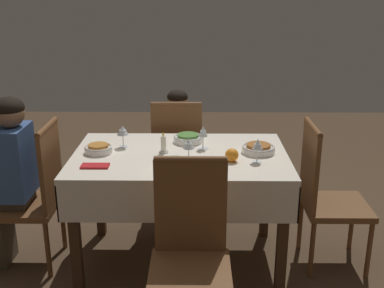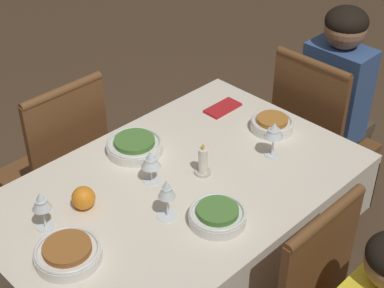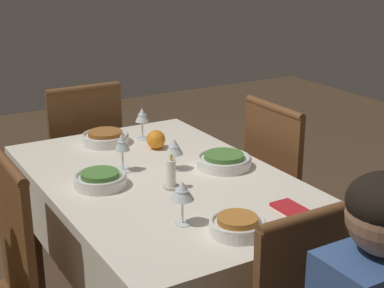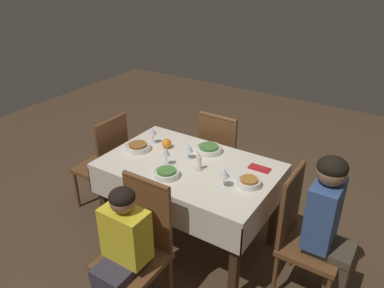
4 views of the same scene
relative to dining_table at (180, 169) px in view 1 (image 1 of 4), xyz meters
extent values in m
plane|color=#4C3826|center=(0.00, 0.00, -0.68)|extent=(8.00, 8.00, 0.00)
cube|color=silver|center=(0.00, 0.00, 0.08)|extent=(1.36, 0.87, 0.04)
cube|color=silver|center=(0.00, 0.43, -0.05)|extent=(1.36, 0.01, 0.22)
cube|color=silver|center=(0.00, -0.43, -0.05)|extent=(1.36, 0.01, 0.22)
cube|color=silver|center=(0.68, 0.00, -0.05)|extent=(0.01, 0.87, 0.22)
cube|color=silver|center=(-0.68, 0.00, -0.05)|extent=(0.01, 0.87, 0.22)
cube|color=#3D2616|center=(0.61, 0.37, -0.30)|extent=(0.06, 0.06, 0.74)
cube|color=#3D2616|center=(-0.61, 0.37, -0.30)|extent=(0.06, 0.06, 0.74)
cube|color=#3D2616|center=(0.61, -0.37, -0.30)|extent=(0.06, 0.06, 0.74)
cube|color=#3D2616|center=(-0.61, -0.37, -0.30)|extent=(0.06, 0.06, 0.74)
cube|color=brown|center=(1.02, 0.02, -0.26)|extent=(0.41, 0.41, 0.04)
cube|color=brown|center=(0.83, 0.02, 0.02)|extent=(0.03, 0.38, 0.52)
cylinder|color=brown|center=(0.83, 0.02, 0.28)|extent=(0.04, 0.37, 0.04)
cylinder|color=brown|center=(1.20, -0.16, -0.48)|extent=(0.03, 0.03, 0.40)
cylinder|color=brown|center=(0.84, -0.16, -0.48)|extent=(0.03, 0.03, 0.40)
cylinder|color=brown|center=(0.84, 0.20, -0.48)|extent=(0.03, 0.03, 0.40)
cube|color=brown|center=(0.05, -0.78, -0.26)|extent=(0.41, 0.41, 0.04)
cube|color=brown|center=(0.05, -0.58, 0.02)|extent=(0.38, 0.03, 0.52)
cylinder|color=brown|center=(0.05, -0.58, 0.28)|extent=(0.37, 0.04, 0.04)
cylinder|color=brown|center=(-0.13, -0.96, -0.48)|extent=(0.03, 0.03, 0.40)
cylinder|color=brown|center=(0.23, -0.96, -0.48)|extent=(0.03, 0.03, 0.40)
cylinder|color=brown|center=(-0.13, -0.60, -0.48)|extent=(0.03, 0.03, 0.40)
cylinder|color=brown|center=(0.23, -0.60, -0.48)|extent=(0.03, 0.03, 0.40)
cube|color=brown|center=(-0.07, 0.78, -0.26)|extent=(0.41, 0.41, 0.04)
cube|color=brown|center=(-0.07, 0.58, 0.02)|extent=(0.38, 0.03, 0.52)
cylinder|color=brown|center=(-0.07, 0.58, 0.28)|extent=(0.37, 0.04, 0.04)
cylinder|color=brown|center=(0.11, 0.60, -0.48)|extent=(0.03, 0.03, 0.40)
cylinder|color=brown|center=(-0.26, 0.60, -0.48)|extent=(0.03, 0.03, 0.40)
cube|color=brown|center=(-1.02, 0.00, -0.26)|extent=(0.41, 0.41, 0.04)
cube|color=brown|center=(-0.83, 0.00, 0.02)|extent=(0.03, 0.38, 0.52)
cylinder|color=brown|center=(-0.83, 0.00, 0.28)|extent=(0.04, 0.37, 0.04)
cylinder|color=brown|center=(-1.20, 0.18, -0.48)|extent=(0.03, 0.03, 0.40)
cylinder|color=brown|center=(-1.20, -0.18, -0.48)|extent=(0.03, 0.03, 0.40)
cylinder|color=brown|center=(-0.84, 0.18, -0.48)|extent=(0.03, 0.03, 0.40)
cylinder|color=brown|center=(-0.84, -0.18, -0.48)|extent=(0.03, 0.03, 0.40)
cube|color=#4C4233|center=(1.14, 0.02, -0.21)|extent=(0.31, 0.24, 0.06)
cube|color=#38568E|center=(1.05, 0.02, 0.05)|extent=(0.18, 0.30, 0.46)
sphere|color=#9E7051|center=(1.05, 0.02, 0.37)|extent=(0.19, 0.19, 0.19)
ellipsoid|color=black|center=(1.05, 0.02, 0.41)|extent=(0.19, 0.19, 0.13)
cube|color=#383342|center=(0.05, -0.98, -0.46)|extent=(0.22, 0.14, 0.44)
cube|color=#383342|center=(0.05, -0.89, -0.21)|extent=(0.24, 0.31, 0.06)
cube|color=yellow|center=(0.05, -0.81, 0.00)|extent=(0.30, 0.18, 0.36)
sphere|color=#9E7051|center=(0.05, -0.81, 0.26)|extent=(0.16, 0.16, 0.16)
ellipsoid|color=black|center=(0.05, -0.81, 0.29)|extent=(0.16, 0.16, 0.11)
cylinder|color=white|center=(0.52, -0.02, 0.12)|extent=(0.18, 0.18, 0.04)
torus|color=white|center=(0.52, -0.02, 0.14)|extent=(0.17, 0.17, 0.01)
cylinder|color=#B2702D|center=(0.52, -0.02, 0.15)|extent=(0.13, 0.13, 0.02)
cylinder|color=white|center=(0.38, -0.13, 0.10)|extent=(0.06, 0.06, 0.00)
cylinder|color=white|center=(0.38, -0.13, 0.15)|extent=(0.01, 0.01, 0.08)
cone|color=white|center=(0.38, -0.13, 0.22)|extent=(0.08, 0.08, 0.06)
cylinder|color=white|center=(0.38, -0.13, 0.21)|extent=(0.05, 0.05, 0.03)
cylinder|color=white|center=(-0.05, -0.24, 0.12)|extent=(0.20, 0.20, 0.04)
torus|color=white|center=(-0.05, -0.24, 0.14)|extent=(0.19, 0.19, 0.01)
cylinder|color=#4C7F38|center=(-0.05, -0.24, 0.15)|extent=(0.14, 0.14, 0.02)
cylinder|color=white|center=(-0.15, -0.10, 0.10)|extent=(0.07, 0.07, 0.00)
cylinder|color=white|center=(-0.15, -0.10, 0.15)|extent=(0.01, 0.01, 0.08)
cone|color=white|center=(-0.15, -0.10, 0.22)|extent=(0.06, 0.06, 0.07)
cylinder|color=white|center=(-0.15, -0.10, 0.21)|extent=(0.04, 0.04, 0.03)
cylinder|color=white|center=(0.02, 0.26, 0.12)|extent=(0.22, 0.22, 0.04)
torus|color=white|center=(0.02, 0.26, 0.14)|extent=(0.22, 0.22, 0.01)
cylinder|color=#4C7F38|center=(0.02, 0.26, 0.15)|extent=(0.16, 0.16, 0.02)
cylinder|color=white|center=(-0.06, 0.08, 0.10)|extent=(0.07, 0.07, 0.00)
cylinder|color=white|center=(-0.06, 0.08, 0.14)|extent=(0.01, 0.01, 0.06)
cone|color=white|center=(-0.06, 0.08, 0.20)|extent=(0.07, 0.07, 0.07)
cylinder|color=white|center=(-0.06, 0.08, 0.19)|extent=(0.04, 0.04, 0.03)
cylinder|color=white|center=(-0.50, -0.03, 0.12)|extent=(0.21, 0.21, 0.04)
torus|color=white|center=(-0.50, -0.03, 0.14)|extent=(0.21, 0.21, 0.01)
cylinder|color=#995B28|center=(-0.50, -0.03, 0.15)|extent=(0.15, 0.15, 0.02)
cylinder|color=white|center=(-0.47, 0.14, 0.10)|extent=(0.06, 0.06, 0.00)
cylinder|color=white|center=(-0.47, 0.14, 0.15)|extent=(0.01, 0.01, 0.08)
cone|color=white|center=(-0.47, 0.14, 0.22)|extent=(0.06, 0.06, 0.06)
cylinder|color=white|center=(-0.47, 0.14, 0.21)|extent=(0.04, 0.04, 0.03)
cylinder|color=beige|center=(0.11, -0.02, 0.11)|extent=(0.06, 0.06, 0.01)
cylinder|color=white|center=(0.11, -0.02, 0.16)|extent=(0.03, 0.03, 0.10)
ellipsoid|color=#F9C64C|center=(0.11, -0.02, 0.22)|extent=(0.01, 0.01, 0.03)
sphere|color=orange|center=(-0.32, 0.13, 0.14)|extent=(0.08, 0.08, 0.08)
cube|color=red|center=(0.49, 0.23, 0.11)|extent=(0.16, 0.08, 0.01)
camera|label=1|loc=(-0.11, 2.87, 1.13)|focal=45.00mm
camera|label=2|loc=(-1.14, -1.22, 1.45)|focal=55.00mm
camera|label=3|loc=(1.86, -0.97, 0.95)|focal=55.00mm
camera|label=4|loc=(1.40, -2.13, 1.59)|focal=35.00mm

